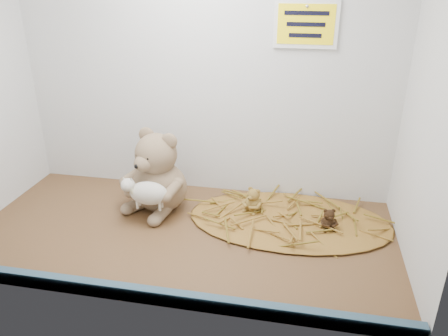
% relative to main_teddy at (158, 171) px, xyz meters
% --- Properties ---
extents(alcove_shell, '(1.20, 0.60, 0.90)m').
position_rel_main_teddy_xyz_m(alcove_shell, '(0.11, -0.04, 0.32)').
color(alcove_shell, '#483218').
rests_on(alcove_shell, ground).
extents(front_rail, '(1.19, 0.02, 0.04)m').
position_rel_main_teddy_xyz_m(front_rail, '(0.11, -0.42, -0.11)').
color(front_rail, '#345265').
rests_on(front_rail, shelf_floor).
extents(straw_bed, '(0.61, 0.35, 0.01)m').
position_rel_main_teddy_xyz_m(straw_bed, '(0.41, -0.01, -0.12)').
color(straw_bed, brown).
rests_on(straw_bed, shelf_floor).
extents(main_teddy, '(0.28, 0.29, 0.26)m').
position_rel_main_teddy_xyz_m(main_teddy, '(0.00, 0.00, 0.00)').
color(main_teddy, '#866952').
rests_on(main_teddy, shelf_floor).
extents(toy_lamb, '(0.15, 0.09, 0.10)m').
position_rel_main_teddy_xyz_m(toy_lamb, '(0.00, -0.09, -0.03)').
color(toy_lamb, beige).
rests_on(toy_lamb, main_teddy).
extents(mini_teddy_tan, '(0.09, 0.09, 0.08)m').
position_rel_main_teddy_xyz_m(mini_teddy_tan, '(0.29, 0.02, -0.08)').
color(mini_teddy_tan, olive).
rests_on(mini_teddy_tan, straw_bed).
extents(mini_teddy_brown, '(0.06, 0.06, 0.06)m').
position_rel_main_teddy_xyz_m(mini_teddy_brown, '(0.52, -0.04, -0.09)').
color(mini_teddy_brown, black).
rests_on(mini_teddy_brown, straw_bed).
extents(wall_sign, '(0.16, 0.01, 0.11)m').
position_rel_main_teddy_xyz_m(wall_sign, '(0.41, 0.16, 0.42)').
color(wall_sign, yellow).
rests_on(wall_sign, back_wall).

